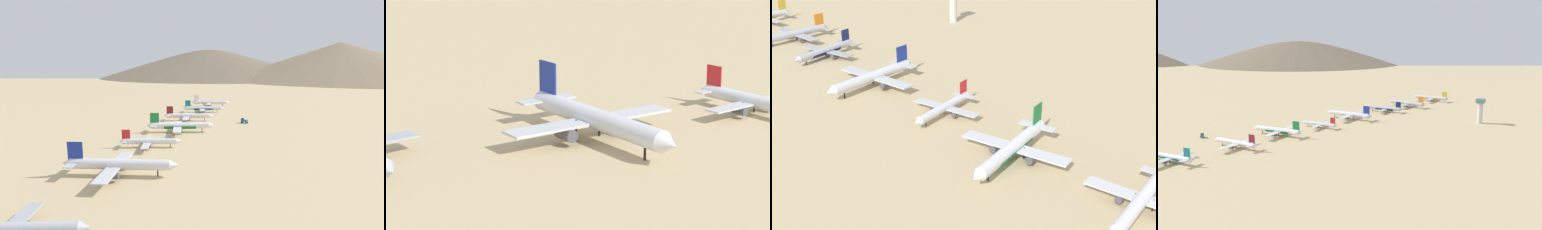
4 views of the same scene
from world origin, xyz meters
The scene contains 12 objects.
ground_plane centered at (0.00, 0.00, 0.00)m, with size 2157.81×2157.81×0.00m, color tan.
parked_jet_0 centered at (-33.11, -179.98, 4.19)m, with size 43.72×35.52×12.61m.
parked_jet_1 centered at (-24.42, -129.89, 4.31)m, with size 44.37×35.99×12.81m.
parked_jet_2 centered at (-16.36, -91.47, 3.85)m, with size 40.12×32.73×11.57m.
parked_jet_3 centered at (-4.52, -41.41, 4.83)m, with size 49.64×40.25×14.33m.
parked_jet_4 centered at (-1.42, 2.86, 3.44)m, with size 35.41×28.84×10.21m.
parked_jet_5 centered at (10.76, 42.96, 4.47)m, with size 46.64×38.01×13.45m.
parked_jet_6 centered at (12.26, 86.41, 4.00)m, with size 41.21×33.44×11.89m.
parked_jet_7 centered at (22.67, 132.54, 3.88)m, with size 40.47×32.95×11.67m.
service_truck centered at (57.95, 79.15, 2.08)m, with size 5.68×4.98×3.90m.
control_tower centered at (-114.45, -89.52, 12.77)m, with size 7.20×7.20×22.40m.
desert_hill_0 centered at (483.22, -593.78, 46.61)m, with size 533.65×533.65×93.21m, color #70604C.
Camera 4 is at (-211.11, 291.85, 83.80)m, focal length 39.36 mm.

